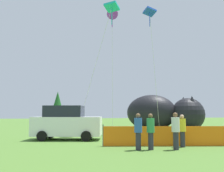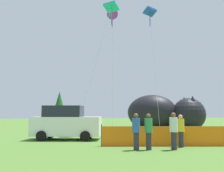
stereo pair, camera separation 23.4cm
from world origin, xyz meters
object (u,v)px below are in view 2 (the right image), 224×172
object	(u,v)px
parked_car	(66,123)
kite_blue_box	(150,15)
folding_chair	(175,132)
spectator_in_white_shirt	(136,130)
inflatable_cat	(163,114)
spectator_in_grey_shirt	(174,129)
spectator_in_yellow_shirt	(149,130)
spectator_in_green_shirt	(181,129)
kite_purple_delta	(112,12)
kite_teal_diamond	(111,10)

from	to	relation	value
parked_car	kite_blue_box	size ratio (longest dim) A/B	0.43
folding_chair	spectator_in_white_shirt	size ratio (longest dim) A/B	0.55
inflatable_cat	spectator_in_grey_shirt	xyz separation A→B (m)	(-4.79, -11.49, -0.64)
spectator_in_white_shirt	spectator_in_yellow_shirt	world-z (taller)	spectator_in_white_shirt
parked_car	spectator_in_yellow_shirt	bearing A→B (deg)	-41.11
folding_chair	spectator_in_white_shirt	distance (m)	4.55
spectator_in_yellow_shirt	spectator_in_green_shirt	size ratio (longest dim) A/B	1.03
spectator_in_yellow_shirt	spectator_in_green_shirt	bearing A→B (deg)	14.40
parked_car	inflatable_cat	xyz separation A→B (m)	(9.37, 5.92, 0.53)
folding_chair	inflatable_cat	world-z (taller)	inflatable_cat
inflatable_cat	spectator_in_grey_shirt	size ratio (longest dim) A/B	4.37
folding_chair	spectator_in_grey_shirt	distance (m)	3.73
spectator_in_grey_shirt	kite_purple_delta	bearing A→B (deg)	95.49
folding_chair	kite_blue_box	xyz separation A→B (m)	(0.67, 5.31, 9.50)
folding_chair	kite_purple_delta	distance (m)	11.22
parked_car	spectator_in_grey_shirt	distance (m)	7.21
inflatable_cat	spectator_in_yellow_shirt	bearing A→B (deg)	-89.96
parked_car	spectator_in_white_shirt	distance (m)	5.98
inflatable_cat	kite_teal_diamond	world-z (taller)	kite_teal_diamond
spectator_in_green_shirt	spectator_in_white_shirt	bearing A→B (deg)	-170.87
spectator_in_grey_shirt	folding_chair	bearing A→B (deg)	61.62
kite_purple_delta	parked_car	bearing A→B (deg)	-139.70
kite_blue_box	spectator_in_grey_shirt	bearing A→B (deg)	-105.84
spectator_in_yellow_shirt	spectator_in_grey_shirt	size ratio (longest dim) A/B	0.97
spectator_in_white_shirt	kite_teal_diamond	xyz separation A→B (m)	(0.09, 5.63, 8.04)
folding_chair	spectator_in_green_shirt	distance (m)	2.75
spectator_in_yellow_shirt	spectator_in_green_shirt	distance (m)	1.94
spectator_in_yellow_shirt	inflatable_cat	bearing A→B (deg)	62.25
inflatable_cat	spectator_in_grey_shirt	bearing A→B (deg)	-84.83
spectator_in_yellow_shirt	spectator_in_grey_shirt	distance (m)	1.16
spectator_in_white_shirt	spectator_in_grey_shirt	bearing A→B (deg)	-11.13
spectator_in_green_shirt	spectator_in_yellow_shirt	bearing A→B (deg)	-165.60
kite_blue_box	kite_teal_diamond	world-z (taller)	kite_blue_box
spectator_in_green_shirt	kite_teal_diamond	size ratio (longest dim) A/B	0.17
kite_blue_box	kite_teal_diamond	size ratio (longest dim) A/B	1.13
spectator_in_white_shirt	spectator_in_yellow_shirt	size ratio (longest dim) A/B	1.01
parked_car	spectator_in_white_shirt	xyz separation A→B (m)	(2.88, -5.23, -0.13)
spectator_in_white_shirt	spectator_in_green_shirt	world-z (taller)	spectator_in_white_shirt
spectator_in_white_shirt	spectator_in_grey_shirt	xyz separation A→B (m)	(1.70, -0.33, 0.02)
inflatable_cat	spectator_in_green_shirt	bearing A→B (deg)	-82.77
inflatable_cat	kite_teal_diamond	distance (m)	11.22
spectator_in_green_shirt	kite_blue_box	xyz separation A→B (m)	(1.68, 7.85, 9.14)
folding_chair	kite_blue_box	world-z (taller)	kite_blue_box
spectator_in_yellow_shirt	kite_blue_box	world-z (taller)	kite_blue_box
spectator_in_white_shirt	kite_purple_delta	xyz separation A→B (m)	(0.86, 8.41, 9.05)
parked_car	spectator_in_yellow_shirt	world-z (taller)	parked_car
folding_chair	spectator_in_yellow_shirt	size ratio (longest dim) A/B	0.56
kite_teal_diamond	folding_chair	bearing A→B (deg)	-38.74
spectator_in_white_shirt	spectator_in_yellow_shirt	xyz separation A→B (m)	(0.57, -0.09, -0.01)
spectator_in_yellow_shirt	kite_teal_diamond	size ratio (longest dim) A/B	0.18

